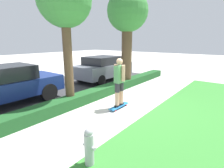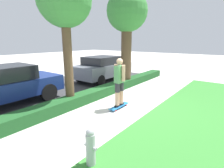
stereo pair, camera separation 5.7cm
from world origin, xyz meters
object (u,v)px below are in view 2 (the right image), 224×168
tree_mid (127,16)px  fire_hydrant (91,147)px  skater_person (119,81)px  tree_near (65,3)px  skateboard (119,106)px  parked_car_front (6,85)px  parked_car_middle (103,68)px

tree_mid → fire_hydrant: 7.34m
skater_person → tree_mid: size_ratio=0.36×
skater_person → tree_near: tree_near is taller
skateboard → skater_person: skater_person is taller
skater_person → fire_hydrant: 3.26m
tree_near → parked_car_front: size_ratio=1.19×
tree_mid → tree_near: bearing=179.4°
parked_car_front → parked_car_middle: 5.70m
skateboard → parked_car_middle: 4.97m
tree_near → fire_hydrant: (-1.95, -3.00, -3.33)m
skater_person → fire_hydrant: size_ratio=2.20×
tree_near → parked_car_middle: bearing=24.8°
skater_person → fire_hydrant: (-2.91, -1.33, -0.64)m
tree_near → tree_mid: (3.89, -0.04, -0.01)m
skater_person → tree_mid: bearing=28.9°
parked_car_middle → tree_near: bearing=-155.6°
parked_car_front → parked_car_middle: size_ratio=1.00×
tree_near → parked_car_front: (-1.43, 2.06, -2.92)m
tree_near → parked_car_front: 3.85m
skater_person → parked_car_front: 4.43m
tree_near → tree_mid: 3.89m
skateboard → fire_hydrant: (-2.91, -1.33, 0.34)m
skateboard → tree_mid: bearing=28.9°
tree_mid → fire_hydrant: bearing=-153.2°
fire_hydrant → tree_near: bearing=57.0°
tree_near → parked_car_front: bearing=124.7°
skateboard → tree_near: (-0.96, 1.66, 3.67)m
tree_near → fire_hydrant: 4.89m
skater_person → parked_car_middle: bearing=47.7°
tree_near → tree_mid: size_ratio=0.96×
parked_car_middle → fire_hydrant: bearing=-141.7°
tree_near → fire_hydrant: tree_near is taller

